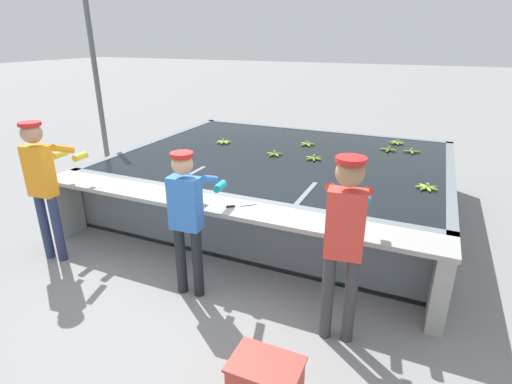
{
  "coord_description": "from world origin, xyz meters",
  "views": [
    {
      "loc": [
        2.1,
        -3.39,
        2.63
      ],
      "look_at": [
        0.0,
        1.34,
        0.6
      ],
      "focal_mm": 28.0,
      "sensor_mm": 36.0,
      "label": 1
    }
  ],
  "objects_px": {
    "banana_bunch_floating_1": "(427,187)",
    "banana_bunch_floating_5": "(224,142)",
    "banana_bunch_floating_4": "(388,150)",
    "crate": "(266,379)",
    "worker_0": "(43,178)",
    "worker_2": "(345,233)",
    "worker_1": "(187,211)",
    "banana_bunch_floating_6": "(307,144)",
    "support_post_left": "(99,97)",
    "banana_bunch_floating_2": "(274,154)",
    "banana_bunch_floating_3": "(314,158)",
    "knife_1": "(190,202)",
    "banana_bunch_floating_7": "(397,143)",
    "knife_0": "(237,206)",
    "banana_bunch_floating_0": "(412,151)"
  },
  "relations": [
    {
      "from": "banana_bunch_floating_1",
      "to": "banana_bunch_floating_5",
      "type": "height_order",
      "value": "same"
    },
    {
      "from": "worker_0",
      "to": "support_post_left",
      "type": "distance_m",
      "value": 2.91
    },
    {
      "from": "banana_bunch_floating_0",
      "to": "knife_1",
      "type": "xyz_separation_m",
      "value": [
        -2.16,
        -3.27,
        -0.01
      ]
    },
    {
      "from": "banana_bunch_floating_0",
      "to": "worker_1",
      "type": "bearing_deg",
      "value": -117.6
    },
    {
      "from": "banana_bunch_floating_5",
      "to": "knife_0",
      "type": "bearing_deg",
      "value": -58.87
    },
    {
      "from": "banana_bunch_floating_2",
      "to": "knife_0",
      "type": "distance_m",
      "value": 2.13
    },
    {
      "from": "banana_bunch_floating_1",
      "to": "banana_bunch_floating_5",
      "type": "distance_m",
      "value": 3.54
    },
    {
      "from": "banana_bunch_floating_4",
      "to": "support_post_left",
      "type": "relative_size",
      "value": 0.09
    },
    {
      "from": "worker_2",
      "to": "banana_bunch_floating_4",
      "type": "distance_m",
      "value": 3.69
    },
    {
      "from": "banana_bunch_floating_4",
      "to": "banana_bunch_floating_1",
      "type": "bearing_deg",
      "value": -68.22
    },
    {
      "from": "worker_1",
      "to": "support_post_left",
      "type": "relative_size",
      "value": 0.5
    },
    {
      "from": "banana_bunch_floating_3",
      "to": "knife_1",
      "type": "bearing_deg",
      "value": -109.74
    },
    {
      "from": "banana_bunch_floating_4",
      "to": "support_post_left",
      "type": "distance_m",
      "value": 5.15
    },
    {
      "from": "banana_bunch_floating_3",
      "to": "crate",
      "type": "distance_m",
      "value": 3.73
    },
    {
      "from": "worker_1",
      "to": "banana_bunch_floating_3",
      "type": "distance_m",
      "value": 2.71
    },
    {
      "from": "worker_2",
      "to": "banana_bunch_floating_5",
      "type": "height_order",
      "value": "worker_2"
    },
    {
      "from": "worker_1",
      "to": "banana_bunch_floating_7",
      "type": "bearing_deg",
      "value": 68.62
    },
    {
      "from": "worker_1",
      "to": "worker_2",
      "type": "bearing_deg",
      "value": -1.84
    },
    {
      "from": "worker_0",
      "to": "worker_2",
      "type": "relative_size",
      "value": 0.99
    },
    {
      "from": "support_post_left",
      "to": "knife_1",
      "type": "bearing_deg",
      "value": -32.38
    },
    {
      "from": "banana_bunch_floating_1",
      "to": "crate",
      "type": "bearing_deg",
      "value": -107.84
    },
    {
      "from": "worker_2",
      "to": "banana_bunch_floating_6",
      "type": "relative_size",
      "value": 6.31
    },
    {
      "from": "banana_bunch_floating_0",
      "to": "banana_bunch_floating_2",
      "type": "bearing_deg",
      "value": -152.16
    },
    {
      "from": "banana_bunch_floating_5",
      "to": "worker_0",
      "type": "bearing_deg",
      "value": -104.12
    },
    {
      "from": "banana_bunch_floating_1",
      "to": "banana_bunch_floating_2",
      "type": "bearing_deg",
      "value": 164.61
    },
    {
      "from": "knife_0",
      "to": "crate",
      "type": "height_order",
      "value": "knife_0"
    },
    {
      "from": "worker_1",
      "to": "crate",
      "type": "height_order",
      "value": "worker_1"
    },
    {
      "from": "worker_1",
      "to": "banana_bunch_floating_3",
      "type": "height_order",
      "value": "worker_1"
    },
    {
      "from": "banana_bunch_floating_0",
      "to": "banana_bunch_floating_4",
      "type": "height_order",
      "value": "same"
    },
    {
      "from": "banana_bunch_floating_2",
      "to": "banana_bunch_floating_4",
      "type": "height_order",
      "value": "same"
    },
    {
      "from": "banana_bunch_floating_1",
      "to": "knife_1",
      "type": "relative_size",
      "value": 0.8
    },
    {
      "from": "banana_bunch_floating_3",
      "to": "banana_bunch_floating_5",
      "type": "bearing_deg",
      "value": 169.18
    },
    {
      "from": "knife_0",
      "to": "crate",
      "type": "bearing_deg",
      "value": -56.7
    },
    {
      "from": "worker_1",
      "to": "banana_bunch_floating_6",
      "type": "xyz_separation_m",
      "value": [
        0.22,
        3.44,
        -0.09
      ]
    },
    {
      "from": "worker_0",
      "to": "banana_bunch_floating_1",
      "type": "xyz_separation_m",
      "value": [
        4.17,
        2.06,
        -0.19
      ]
    },
    {
      "from": "banana_bunch_floating_6",
      "to": "knife_0",
      "type": "height_order",
      "value": "banana_bunch_floating_6"
    },
    {
      "from": "worker_2",
      "to": "crate",
      "type": "height_order",
      "value": "worker_2"
    },
    {
      "from": "banana_bunch_floating_5",
      "to": "knife_1",
      "type": "bearing_deg",
      "value": -69.78
    },
    {
      "from": "worker_1",
      "to": "crate",
      "type": "xyz_separation_m",
      "value": [
        1.27,
        -0.95,
        -0.8
      ]
    },
    {
      "from": "worker_0",
      "to": "banana_bunch_floating_3",
      "type": "relative_size",
      "value": 6.17
    },
    {
      "from": "banana_bunch_floating_4",
      "to": "crate",
      "type": "relative_size",
      "value": 0.51
    },
    {
      "from": "banana_bunch_floating_5",
      "to": "banana_bunch_floating_7",
      "type": "relative_size",
      "value": 1.0
    },
    {
      "from": "banana_bunch_floating_2",
      "to": "banana_bunch_floating_6",
      "type": "relative_size",
      "value": 1.0
    },
    {
      "from": "worker_2",
      "to": "knife_1",
      "type": "relative_size",
      "value": 4.99
    },
    {
      "from": "banana_bunch_floating_3",
      "to": "knife_0",
      "type": "height_order",
      "value": "banana_bunch_floating_3"
    },
    {
      "from": "worker_0",
      "to": "support_post_left",
      "type": "relative_size",
      "value": 0.54
    },
    {
      "from": "crate",
      "to": "knife_0",
      "type": "bearing_deg",
      "value": 123.3
    },
    {
      "from": "knife_1",
      "to": "banana_bunch_floating_6",
      "type": "bearing_deg",
      "value": 81.46
    },
    {
      "from": "worker_1",
      "to": "banana_bunch_floating_5",
      "type": "distance_m",
      "value": 3.21
    },
    {
      "from": "worker_2",
      "to": "knife_0",
      "type": "height_order",
      "value": "worker_2"
    }
  ]
}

